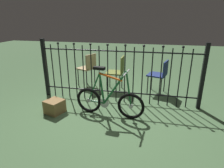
{
  "coord_description": "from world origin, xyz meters",
  "views": [
    {
      "loc": [
        0.68,
        -3.01,
        1.72
      ],
      "look_at": [
        -0.01,
        0.2,
        0.55
      ],
      "focal_mm": 30.36,
      "sensor_mm": 36.0,
      "label": 1
    }
  ],
  "objects": [
    {
      "name": "ground_plane",
      "position": [
        0.0,
        0.0,
        0.0
      ],
      "size": [
        20.0,
        20.0,
        0.0
      ],
      "primitive_type": "plane",
      "color": "#456540"
    },
    {
      "name": "chair_olive",
      "position": [
        -0.11,
        1.33,
        0.51
      ],
      "size": [
        0.4,
        0.39,
        0.84
      ],
      "color": "black",
      "rests_on": "ground"
    },
    {
      "name": "display_crate",
      "position": [
        -1.06,
        -0.1,
        0.13
      ],
      "size": [
        0.38,
        0.38,
        0.25
      ],
      "primitive_type": "cube",
      "rotation": [
        0.0,
        0.0,
        -0.32
      ],
      "color": "olive",
      "rests_on": "ground"
    },
    {
      "name": "chair_tan",
      "position": [
        -0.91,
        1.45,
        0.53
      ],
      "size": [
        0.5,
        0.5,
        0.85
      ],
      "color": "black",
      "rests_on": "ground"
    },
    {
      "name": "iron_fence",
      "position": [
        -0.05,
        0.67,
        0.64
      ],
      "size": [
        3.34,
        0.07,
        1.29
      ],
      "color": "black",
      "rests_on": "ground"
    },
    {
      "name": "bicycle",
      "position": [
        -0.03,
        0.02,
        0.3
      ],
      "size": [
        1.29,
        0.4,
        0.91
      ],
      "color": "black",
      "rests_on": "ground"
    },
    {
      "name": "chair_navy",
      "position": [
        0.88,
        1.33,
        0.49
      ],
      "size": [
        0.49,
        0.49,
        0.79
      ],
      "color": "black",
      "rests_on": "ground"
    }
  ]
}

